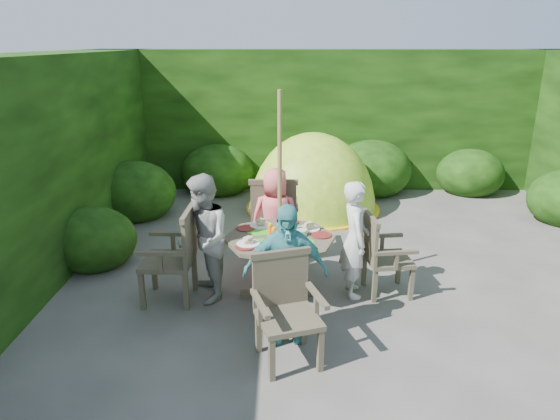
{
  "coord_description": "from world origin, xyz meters",
  "views": [
    {
      "loc": [
        -1.0,
        -5.47,
        2.63
      ],
      "look_at": [
        -1.03,
        -0.21,
        0.85
      ],
      "focal_mm": 32.0,
      "sensor_mm": 36.0,
      "label": 1
    }
  ],
  "objects_px": {
    "parasol_pole": "(280,199)",
    "garden_chair_front": "(286,307)",
    "child_right": "(355,239)",
    "child_front": "(285,273)",
    "patio_table": "(280,246)",
    "garden_chair_right": "(382,254)",
    "garden_chair_left": "(175,254)",
    "child_back": "(276,218)",
    "garden_chair_back": "(274,216)",
    "dome_tent": "(313,208)",
    "child_left": "(203,239)"
  },
  "relations": [
    {
      "from": "garden_chair_right",
      "to": "garden_chair_front",
      "type": "relative_size",
      "value": 0.96
    },
    {
      "from": "patio_table",
      "to": "garden_chair_front",
      "type": "xyz_separation_m",
      "value": [
        0.06,
        -1.1,
        -0.1
      ]
    },
    {
      "from": "patio_table",
      "to": "dome_tent",
      "type": "height_order",
      "value": "dome_tent"
    },
    {
      "from": "patio_table",
      "to": "child_left",
      "type": "relative_size",
      "value": 0.93
    },
    {
      "from": "child_back",
      "to": "garden_chair_left",
      "type": "bearing_deg",
      "value": 42.93
    },
    {
      "from": "garden_chair_right",
      "to": "dome_tent",
      "type": "xyz_separation_m",
      "value": [
        -0.58,
        2.92,
        -0.46
      ]
    },
    {
      "from": "garden_chair_right",
      "to": "parasol_pole",
      "type": "bearing_deg",
      "value": 86.78
    },
    {
      "from": "child_left",
      "to": "child_back",
      "type": "height_order",
      "value": "child_left"
    },
    {
      "from": "garden_chair_left",
      "to": "garden_chair_front",
      "type": "bearing_deg",
      "value": 50.16
    },
    {
      "from": "garden_chair_back",
      "to": "child_left",
      "type": "relative_size",
      "value": 0.74
    },
    {
      "from": "child_back",
      "to": "child_front",
      "type": "height_order",
      "value": "child_front"
    },
    {
      "from": "garden_chair_back",
      "to": "dome_tent",
      "type": "height_order",
      "value": "dome_tent"
    },
    {
      "from": "child_right",
      "to": "child_front",
      "type": "bearing_deg",
      "value": 135.71
    },
    {
      "from": "patio_table",
      "to": "child_right",
      "type": "distance_m",
      "value": 0.8
    },
    {
      "from": "child_right",
      "to": "dome_tent",
      "type": "relative_size",
      "value": 0.51
    },
    {
      "from": "garden_chair_right",
      "to": "child_front",
      "type": "height_order",
      "value": "child_front"
    },
    {
      "from": "garden_chair_front",
      "to": "child_front",
      "type": "relative_size",
      "value": 0.69
    },
    {
      "from": "garden_chair_front",
      "to": "garden_chair_left",
      "type": "bearing_deg",
      "value": 120.88
    },
    {
      "from": "garden_chair_back",
      "to": "garden_chair_right",
      "type": "bearing_deg",
      "value": 139.46
    },
    {
      "from": "child_left",
      "to": "child_front",
      "type": "relative_size",
      "value": 1.04
    },
    {
      "from": "garden_chair_front",
      "to": "child_back",
      "type": "bearing_deg",
      "value": 75.79
    },
    {
      "from": "child_right",
      "to": "child_back",
      "type": "bearing_deg",
      "value": 45.71
    },
    {
      "from": "child_right",
      "to": "child_front",
      "type": "height_order",
      "value": "child_front"
    },
    {
      "from": "garden_chair_right",
      "to": "child_front",
      "type": "relative_size",
      "value": 0.66
    },
    {
      "from": "patio_table",
      "to": "garden_chair_front",
      "type": "bearing_deg",
      "value": -87.11
    },
    {
      "from": "patio_table",
      "to": "child_right",
      "type": "xyz_separation_m",
      "value": [
        0.79,
        0.06,
        0.06
      ]
    },
    {
      "from": "parasol_pole",
      "to": "garden_chair_left",
      "type": "bearing_deg",
      "value": -175.46
    },
    {
      "from": "garden_chair_back",
      "to": "child_back",
      "type": "xyz_separation_m",
      "value": [
        0.03,
        -0.29,
        0.07
      ]
    },
    {
      "from": "dome_tent",
      "to": "garden_chair_left",
      "type": "bearing_deg",
      "value": -119.04
    },
    {
      "from": "garden_chair_right",
      "to": "garden_chair_back",
      "type": "relative_size",
      "value": 0.86
    },
    {
      "from": "parasol_pole",
      "to": "child_right",
      "type": "distance_m",
      "value": 0.92
    },
    {
      "from": "garden_chair_left",
      "to": "dome_tent",
      "type": "xyz_separation_m",
      "value": [
        1.61,
        3.08,
        -0.52
      ]
    },
    {
      "from": "child_right",
      "to": "child_back",
      "type": "height_order",
      "value": "child_right"
    },
    {
      "from": "garden_chair_front",
      "to": "child_front",
      "type": "bearing_deg",
      "value": 72.76
    },
    {
      "from": "patio_table",
      "to": "child_front",
      "type": "xyz_separation_m",
      "value": [
        0.05,
        -0.8,
        0.08
      ]
    },
    {
      "from": "patio_table",
      "to": "garden_chair_front",
      "type": "height_order",
      "value": "garden_chair_front"
    },
    {
      "from": "child_right",
      "to": "child_front",
      "type": "distance_m",
      "value": 1.13
    },
    {
      "from": "patio_table",
      "to": "garden_chair_right",
      "type": "relative_size",
      "value": 1.46
    },
    {
      "from": "patio_table",
      "to": "dome_tent",
      "type": "relative_size",
      "value": 0.5
    },
    {
      "from": "patio_table",
      "to": "garden_chair_back",
      "type": "height_order",
      "value": "garden_chair_back"
    },
    {
      "from": "child_back",
      "to": "parasol_pole",
      "type": "bearing_deg",
      "value": 96.46
    },
    {
      "from": "child_front",
      "to": "garden_chair_right",
      "type": "bearing_deg",
      "value": 36.33
    },
    {
      "from": "garden_chair_left",
      "to": "dome_tent",
      "type": "relative_size",
      "value": 0.39
    },
    {
      "from": "child_right",
      "to": "garden_chair_front",
      "type": "bearing_deg",
      "value": 144.08
    },
    {
      "from": "garden_chair_right",
      "to": "garden_chair_left",
      "type": "height_order",
      "value": "garden_chair_left"
    },
    {
      "from": "child_left",
      "to": "dome_tent",
      "type": "bearing_deg",
      "value": 139.89
    },
    {
      "from": "garden_chair_front",
      "to": "dome_tent",
      "type": "xyz_separation_m",
      "value": [
        0.46,
        4.09,
        -0.48
      ]
    },
    {
      "from": "parasol_pole",
      "to": "garden_chair_front",
      "type": "distance_m",
      "value": 1.26
    },
    {
      "from": "garden_chair_back",
      "to": "child_right",
      "type": "bearing_deg",
      "value": 130.56
    },
    {
      "from": "parasol_pole",
      "to": "child_left",
      "type": "xyz_separation_m",
      "value": [
        -0.8,
        -0.06,
        -0.42
      ]
    }
  ]
}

